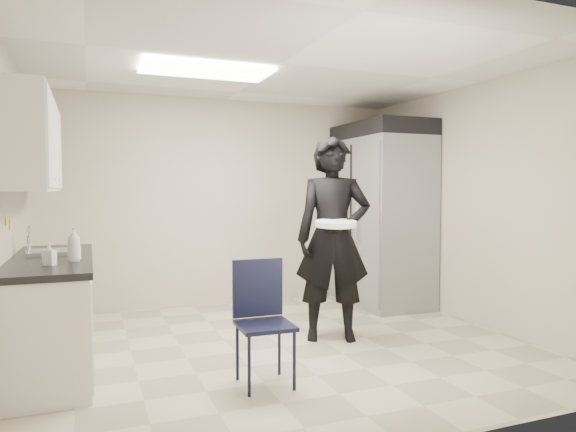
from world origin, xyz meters
name	(u,v)px	position (x,y,z in m)	size (l,w,h in m)	color
floor	(282,347)	(0.00, 0.00, 0.00)	(4.50, 4.50, 0.00)	#C0B697
ceiling	(282,63)	(0.00, 0.00, 2.60)	(4.50, 4.50, 0.00)	white
back_wall	(227,202)	(0.00, 2.00, 1.30)	(4.50, 4.50, 0.00)	#C0B39E
left_wall	(4,211)	(-2.25, 0.00, 1.30)	(4.00, 4.00, 0.00)	#C0B39E
right_wall	(478,205)	(2.25, 0.00, 1.30)	(4.00, 4.00, 0.00)	#C0B39E
ceiling_panel	(207,71)	(-0.60, 0.40, 2.57)	(1.20, 0.60, 0.02)	white
lower_counter	(52,315)	(-1.95, 0.20, 0.43)	(0.60, 1.90, 0.86)	silver
countertop	(50,260)	(-1.95, 0.20, 0.89)	(0.64, 1.95, 0.05)	black
sink	(55,258)	(-1.93, 0.45, 0.87)	(0.42, 0.40, 0.14)	gray
faucet	(29,242)	(-2.13, 0.45, 1.02)	(0.02, 0.02, 0.24)	silver
upper_cabinets	(30,144)	(-2.08, 0.20, 1.83)	(0.35, 1.80, 0.75)	silver
towel_dispenser	(36,174)	(-2.14, 1.35, 1.62)	(0.22, 0.30, 0.35)	black
notice_sticker_left	(7,221)	(-2.24, 0.10, 1.22)	(0.00, 0.12, 0.07)	yellow
notice_sticker_right	(11,224)	(-2.24, 0.30, 1.18)	(0.00, 0.12, 0.07)	yellow
commercial_fridge	(381,222)	(1.83, 1.27, 1.05)	(0.80, 1.35, 2.10)	gray
fridge_compressor	(382,131)	(1.83, 1.27, 2.20)	(0.80, 1.35, 0.20)	black
folding_chair	(265,326)	(-0.44, -0.82, 0.45)	(0.40, 0.40, 0.90)	black
man_tuxedo	(333,239)	(0.56, 0.06, 0.98)	(0.72, 0.48, 1.97)	black
bucket_lid	(336,224)	(0.47, -0.17, 1.15)	(0.38, 0.38, 0.05)	white
soap_bottle_a	(74,244)	(-1.76, -0.15, 1.04)	(0.10, 0.10, 0.27)	silver
soap_bottle_b	(49,254)	(-1.92, -0.29, 1.00)	(0.08, 0.08, 0.17)	#AEAEBA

